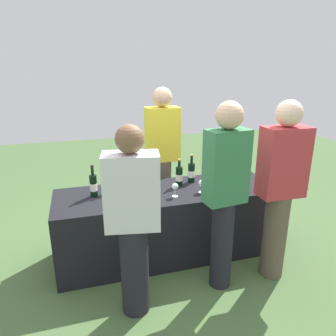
# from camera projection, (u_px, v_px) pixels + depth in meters

# --- Properties ---
(ground_plane) EXTENTS (12.00, 12.00, 0.00)m
(ground_plane) POSITION_uv_depth(u_px,v_px,m) (168.00, 251.00, 3.51)
(ground_plane) COLOR #476638
(tasting_table) EXTENTS (2.33, 0.75, 0.74)m
(tasting_table) POSITION_uv_depth(u_px,v_px,m) (168.00, 222.00, 3.39)
(tasting_table) COLOR black
(tasting_table) RESTS_ON ground_plane
(wine_bottle_0) EXTENTS (0.07, 0.07, 0.33)m
(wine_bottle_0) POSITION_uv_depth(u_px,v_px,m) (93.00, 185.00, 3.10)
(wine_bottle_0) COLOR black
(wine_bottle_0) RESTS_ON tasting_table
(wine_bottle_1) EXTENTS (0.07, 0.07, 0.30)m
(wine_bottle_1) POSITION_uv_depth(u_px,v_px,m) (111.00, 182.00, 3.21)
(wine_bottle_1) COLOR black
(wine_bottle_1) RESTS_ON tasting_table
(wine_bottle_2) EXTENTS (0.08, 0.08, 0.30)m
(wine_bottle_2) POSITION_uv_depth(u_px,v_px,m) (179.00, 176.00, 3.39)
(wine_bottle_2) COLOR black
(wine_bottle_2) RESTS_ON tasting_table
(wine_bottle_3) EXTENTS (0.08, 0.08, 0.32)m
(wine_bottle_3) POSITION_uv_depth(u_px,v_px,m) (191.00, 172.00, 3.49)
(wine_bottle_3) COLOR black
(wine_bottle_3) RESTS_ON tasting_table
(wine_bottle_4) EXTENTS (0.07, 0.07, 0.30)m
(wine_bottle_4) POSITION_uv_depth(u_px,v_px,m) (213.00, 171.00, 3.55)
(wine_bottle_4) COLOR black
(wine_bottle_4) RESTS_ON tasting_table
(wine_glass_0) EXTENTS (0.06, 0.06, 0.13)m
(wine_glass_0) POSITION_uv_depth(u_px,v_px,m) (134.00, 190.00, 3.05)
(wine_glass_0) COLOR silver
(wine_glass_0) RESTS_ON tasting_table
(wine_glass_1) EXTENTS (0.07, 0.07, 0.14)m
(wine_glass_1) POSITION_uv_depth(u_px,v_px,m) (175.00, 187.00, 3.10)
(wine_glass_1) COLOR silver
(wine_glass_1) RESTS_ON tasting_table
(wine_glass_2) EXTENTS (0.08, 0.08, 0.14)m
(wine_glass_2) POSITION_uv_depth(u_px,v_px,m) (202.00, 184.00, 3.20)
(wine_glass_2) COLOR silver
(wine_glass_2) RESTS_ON tasting_table
(wine_glass_3) EXTENTS (0.08, 0.08, 0.15)m
(wine_glass_3) POSITION_uv_depth(u_px,v_px,m) (215.00, 181.00, 3.25)
(wine_glass_3) COLOR silver
(wine_glass_3) RESTS_ON tasting_table
(wine_glass_4) EXTENTS (0.07, 0.07, 0.14)m
(wine_glass_4) POSITION_uv_depth(u_px,v_px,m) (225.00, 180.00, 3.28)
(wine_glass_4) COLOR silver
(wine_glass_4) RESTS_ON tasting_table
(wine_glass_5) EXTENTS (0.06, 0.06, 0.13)m
(wine_glass_5) POSITION_uv_depth(u_px,v_px,m) (230.00, 178.00, 3.37)
(wine_glass_5) COLOR silver
(wine_glass_5) RESTS_ON tasting_table
(server_pouring) EXTENTS (0.40, 0.24, 1.76)m
(server_pouring) POSITION_uv_depth(u_px,v_px,m) (163.00, 153.00, 3.87)
(server_pouring) COLOR brown
(server_pouring) RESTS_ON ground_plane
(guest_0) EXTENTS (0.45, 0.30, 1.60)m
(guest_0) POSITION_uv_depth(u_px,v_px,m) (133.00, 219.00, 2.42)
(guest_0) COLOR black
(guest_0) RESTS_ON ground_plane
(guest_1) EXTENTS (0.38, 0.24, 1.73)m
(guest_1) POSITION_uv_depth(u_px,v_px,m) (225.00, 191.00, 2.70)
(guest_1) COLOR black
(guest_1) RESTS_ON ground_plane
(guest_2) EXTENTS (0.41, 0.24, 1.72)m
(guest_2) POSITION_uv_depth(u_px,v_px,m) (280.00, 187.00, 2.85)
(guest_2) COLOR brown
(guest_2) RESTS_ON ground_plane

